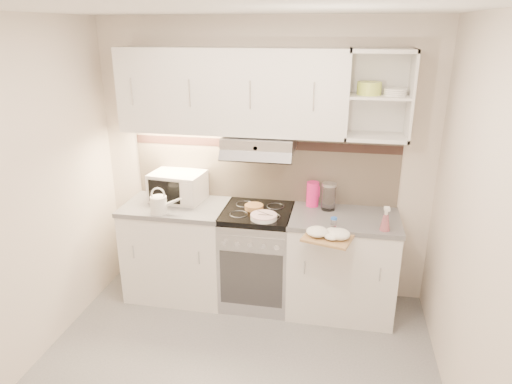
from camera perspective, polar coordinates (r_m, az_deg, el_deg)
ground at (r=3.54m, az=-3.39°, el=-22.80°), size 3.00×3.00×0.00m
room_shell at (r=3.06m, az=-2.30°, el=5.23°), size 3.04×2.84×2.52m
base_cabinet_left at (r=4.36m, az=-9.65°, el=-7.30°), size 0.90×0.60×0.86m
worktop_left at (r=4.17m, az=-10.00°, el=-1.79°), size 0.92×0.62×0.04m
base_cabinet_right at (r=4.12m, az=10.61°, el=-9.06°), size 0.90×0.60×0.86m
worktop_right at (r=3.92m, az=11.02°, el=-3.29°), size 0.92×0.62×0.04m
electric_range at (r=4.16m, az=0.17°, el=-8.03°), size 0.60×0.60×0.90m
microwave at (r=4.23m, az=-9.74°, el=0.69°), size 0.50×0.39×0.26m
watering_can at (r=3.97m, az=-11.94°, el=-1.48°), size 0.27×0.14×0.23m
plate_stack at (r=3.79m, az=0.98°, el=-3.10°), size 0.22×0.22×0.05m
bread_loaf at (r=3.99m, az=-0.25°, el=-1.89°), size 0.16×0.16×0.04m
pink_pitcher at (r=4.07m, az=7.11°, el=-0.25°), size 0.12×0.11×0.22m
glass_jar at (r=4.00m, az=9.06°, el=-0.54°), size 0.13×0.13×0.24m
spice_jar at (r=3.70m, az=9.69°, el=-3.69°), size 0.05×0.05×0.08m
spray_bottle at (r=3.70m, az=15.89°, el=-3.43°), size 0.08×0.08×0.21m
cutting_board at (r=3.60m, az=9.06°, el=-5.55°), size 0.43×0.41×0.02m
dish_towel at (r=3.55m, az=9.05°, el=-4.99°), size 0.37×0.35×0.08m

